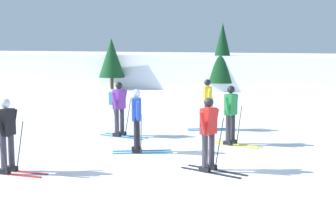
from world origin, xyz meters
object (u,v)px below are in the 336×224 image
object	(u,v)px
skier_blue	(137,119)
skier_yellow	(208,103)
skier_black	(7,133)
skier_green	(231,113)
skier_red	(209,132)
conifer_far_left	(112,58)
conifer_far_centre	(222,53)
skier_purple	(119,106)

from	to	relation	value
skier_blue	skier_yellow	distance (m)	4.10
skier_blue	skier_black	world-z (taller)	same
skier_blue	skier_yellow	bearing A→B (deg)	77.39
skier_green	skier_red	world-z (taller)	same
conifer_far_left	conifer_far_centre	world-z (taller)	conifer_far_centre
skier_black	skier_yellow	size ratio (longest dim) A/B	1.00
skier_blue	skier_red	distance (m)	2.66
skier_yellow	skier_red	bearing A→B (deg)	-74.85
skier_blue	skier_black	bearing A→B (deg)	-123.28
skier_yellow	skier_blue	bearing A→B (deg)	-102.61
skier_yellow	conifer_far_left	bearing A→B (deg)	127.70
skier_black	conifer_far_centre	xyz separation A→B (m)	(0.27, 19.93, 1.33)
skier_yellow	conifer_far_centre	distance (m)	13.29
skier_blue	skier_yellow	size ratio (longest dim) A/B	1.00
conifer_far_centre	skier_green	bearing A→B (deg)	-75.80
skier_purple	skier_yellow	xyz separation A→B (m)	(2.33, 2.03, -0.04)
conifer_far_left	skier_yellow	bearing A→B (deg)	-52.30
skier_purple	conifer_far_centre	distance (m)	15.06
skier_blue	conifer_far_left	distance (m)	17.96
skier_black	skier_green	bearing A→B (deg)	49.51
skier_blue	conifer_far_left	world-z (taller)	conifer_far_left
skier_purple	skier_red	world-z (taller)	same
skier_yellow	conifer_far_centre	size ratio (longest dim) A/B	0.43
skier_red	skier_black	bearing A→B (deg)	-158.69
conifer_far_centre	skier_yellow	bearing A→B (deg)	-78.84
skier_purple	skier_red	bearing A→B (deg)	-40.89
skier_purple	conifer_far_centre	xyz separation A→B (m)	(-0.23, 15.01, 1.29)
conifer_far_centre	skier_purple	bearing A→B (deg)	-89.12
skier_purple	conifer_far_centre	bearing A→B (deg)	90.88
skier_red	skier_purple	bearing A→B (deg)	139.11
conifer_far_left	conifer_far_centre	size ratio (longest dim) A/B	0.77
skier_yellow	conifer_far_left	world-z (taller)	conifer_far_left
skier_purple	skier_black	world-z (taller)	same
skier_yellow	skier_purple	bearing A→B (deg)	-138.91
skier_green	skier_red	xyz separation A→B (m)	(0.17, -3.14, 0.00)
skier_green	skier_black	bearing A→B (deg)	-130.49
conifer_far_centre	skier_blue	bearing A→B (deg)	-84.40
skier_green	conifer_far_left	xyz separation A→B (m)	(-10.46, 14.05, 0.99)
skier_green	conifer_far_centre	distance (m)	15.66
skier_red	conifer_far_centre	xyz separation A→B (m)	(-3.99, 18.26, 1.33)
skier_blue	skier_black	distance (m)	3.54
skier_green	skier_yellow	size ratio (longest dim) A/B	1.00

